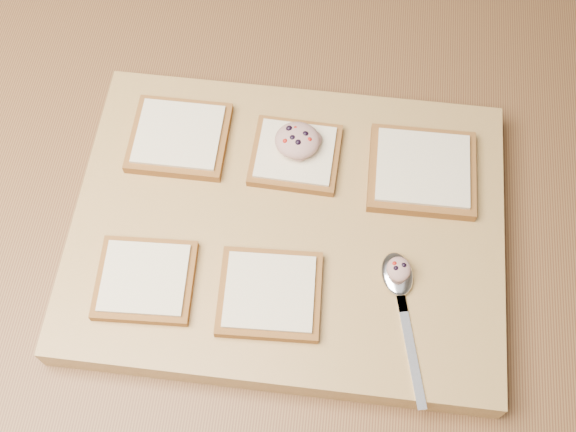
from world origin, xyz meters
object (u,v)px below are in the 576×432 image
(bread_far_center, at_px, (295,155))
(spoon, at_px, (399,285))
(tuna_salad_dollop, at_px, (297,140))
(cutting_board, at_px, (288,229))

(bread_far_center, distance_m, spoon, 0.21)
(spoon, bearing_deg, tuna_salad_dollop, 129.37)
(tuna_salad_dollop, bearing_deg, cutting_board, -89.94)
(cutting_board, height_order, bread_far_center, bread_far_center)
(cutting_board, relative_size, spoon, 2.83)
(tuna_salad_dollop, xyz_separation_m, spoon, (0.14, -0.17, -0.02))
(bread_far_center, relative_size, spoon, 0.61)
(cutting_board, bearing_deg, spoon, -26.52)
(tuna_salad_dollop, height_order, spoon, tuna_salad_dollop)
(tuna_salad_dollop, distance_m, spoon, 0.22)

